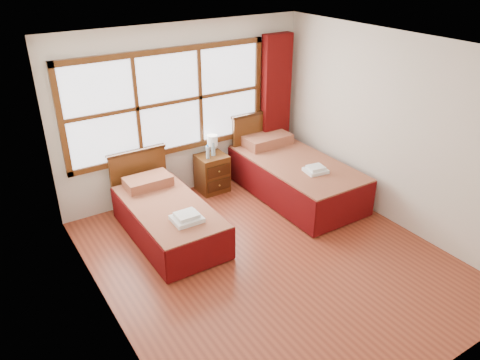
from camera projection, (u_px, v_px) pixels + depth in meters
floor at (270, 258)px, 5.91m from camera, size 4.50×4.50×0.00m
ceiling at (278, 49)px, 4.73m from camera, size 4.50×4.50×0.00m
wall_back at (184, 112)px, 7.01m from camera, size 4.00×0.00×4.00m
wall_left at (101, 214)px, 4.36m from camera, size 0.00×4.50×4.50m
wall_right at (393, 131)px, 6.28m from camera, size 0.00×4.50×4.50m
window at (169, 102)px, 6.77m from camera, size 3.16×0.06×1.56m
curtain at (275, 105)px, 7.73m from camera, size 0.50×0.16×2.30m
bed_left at (167, 217)px, 6.27m from camera, size 0.95×1.97×0.91m
bed_right at (293, 175)px, 7.28m from camera, size 1.13×2.19×1.10m
nightstand at (212, 173)px, 7.41m from camera, size 0.45×0.45×0.60m
towels_left at (187, 218)px, 5.77m from camera, size 0.36×0.32×0.11m
towels_right at (316, 170)px, 6.78m from camera, size 0.34×0.31×0.09m
lamp at (212, 141)px, 7.24m from camera, size 0.16×0.16×0.31m
bottle_near at (208, 152)px, 7.15m from camera, size 0.06×0.06×0.22m
bottle_far at (213, 148)px, 7.24m from camera, size 0.07×0.07×0.26m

